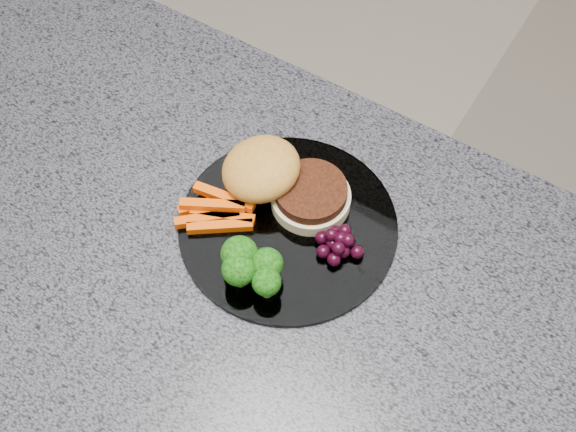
% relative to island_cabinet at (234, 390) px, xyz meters
% --- Properties ---
extents(island_cabinet, '(1.20, 0.60, 0.86)m').
position_rel_island_cabinet_xyz_m(island_cabinet, '(0.00, 0.00, 0.00)').
color(island_cabinet, '#51341B').
rests_on(island_cabinet, ground).
extents(countertop, '(1.20, 0.60, 0.04)m').
position_rel_island_cabinet_xyz_m(countertop, '(0.00, 0.00, 0.45)').
color(countertop, '#51515C').
rests_on(countertop, island_cabinet).
extents(plate, '(0.26, 0.26, 0.01)m').
position_rel_island_cabinet_xyz_m(plate, '(0.06, 0.08, 0.47)').
color(plate, white).
rests_on(plate, countertop).
extents(burger, '(0.18, 0.13, 0.05)m').
position_rel_island_cabinet_xyz_m(burger, '(0.02, 0.11, 0.50)').
color(burger, beige).
rests_on(burger, plate).
extents(carrot_sticks, '(0.09, 0.08, 0.02)m').
position_rel_island_cabinet_xyz_m(carrot_sticks, '(-0.02, 0.04, 0.48)').
color(carrot_sticks, '#E64E03').
rests_on(carrot_sticks, plate).
extents(broccoli, '(0.08, 0.06, 0.05)m').
position_rel_island_cabinet_xyz_m(broccoli, '(0.06, -0.01, 0.50)').
color(broccoli, '#5A8E33').
rests_on(broccoli, plate).
extents(grape_bunch, '(0.06, 0.05, 0.03)m').
position_rel_island_cabinet_xyz_m(grape_bunch, '(0.12, 0.08, 0.49)').
color(grape_bunch, black).
rests_on(grape_bunch, plate).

